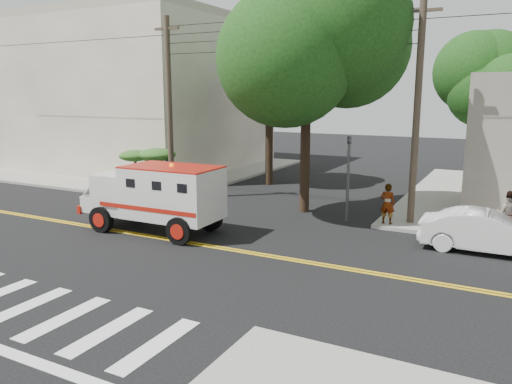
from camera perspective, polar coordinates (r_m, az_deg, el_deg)
The scene contains 15 objects.
ground at distance 18.15m, azimuth -6.80°, elevation -5.93°, with size 100.00×100.00×0.00m, color black.
sidewalk_nw at distance 36.68m, azimuth -12.35°, elevation 2.71°, with size 17.00×17.00×0.15m, color gray.
building_left at distance 38.74m, azimuth -13.53°, elevation 10.64°, with size 16.00×14.00×10.00m, color #AFA190.
utility_pole_left at distance 25.52m, azimuth -9.86°, elevation 9.19°, with size 0.28×0.28×9.00m, color #382D23.
utility_pole_right at distance 20.79m, azimuth 17.90°, elevation 8.41°, with size 0.28×0.28×9.00m, color #382D23.
tree_main at distance 22.04m, azimuth 6.67°, elevation 16.02°, with size 6.08×5.70×9.85m.
tree_left at distance 28.93m, azimuth 1.94°, elevation 12.00°, with size 4.48×4.20×7.70m.
tree_right at distance 30.06m, azimuth 26.22°, elevation 11.55°, with size 4.80×4.50×8.20m.
traffic_signal at distance 21.01m, azimuth 10.51°, elevation 2.54°, with size 0.15×0.18×3.60m.
accessibility_sign at distance 26.31m, azimuth -10.45°, elevation 2.37°, with size 0.45×0.10×2.02m.
palm_planter at distance 27.38m, azimuth -11.93°, elevation 3.25°, with size 3.52×2.63×2.36m.
armored_truck at distance 19.65m, azimuth -11.30°, elevation -0.24°, with size 5.82×2.44×2.63m.
parked_sedan at distance 18.66m, azimuth 24.85°, elevation -4.16°, with size 1.51×4.32×1.42m, color silver.
pedestrian_a at distance 20.71m, azimuth 14.80°, elevation -1.30°, with size 0.60×0.39×1.65m, color gray.
pedestrian_b at distance 20.23m, azimuth 26.88°, elevation -2.30°, with size 0.85×0.66×1.74m, color gray.
Camera 1 is at (9.88, -14.27, 5.32)m, focal length 35.00 mm.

